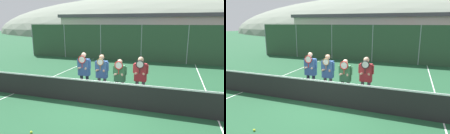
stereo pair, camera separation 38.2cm
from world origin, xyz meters
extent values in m
plane|color=#1E4C2D|center=(0.00, 0.00, 0.00)|extent=(120.00, 120.00, 0.00)
ellipsoid|color=gray|center=(0.00, 56.58, 0.00)|extent=(111.03, 61.68, 21.59)
cube|color=beige|center=(0.53, 17.20, 1.83)|extent=(22.35, 5.00, 3.65)
cube|color=#4C4C51|center=(0.53, 17.20, 3.83)|extent=(22.85, 5.50, 0.36)
cylinder|color=gray|center=(-10.39, 9.17, 1.46)|extent=(0.06, 0.06, 2.92)
cylinder|color=gray|center=(-6.93, 9.17, 1.46)|extent=(0.06, 0.06, 2.92)
cylinder|color=gray|center=(-3.46, 9.17, 1.46)|extent=(0.06, 0.06, 2.92)
cylinder|color=gray|center=(0.00, 9.17, 1.46)|extent=(0.06, 0.06, 2.92)
cylinder|color=gray|center=(3.46, 9.17, 1.46)|extent=(0.06, 0.06, 2.92)
cube|color=#2D4C33|center=(0.00, 9.17, 1.46)|extent=(20.78, 0.02, 2.92)
cube|color=black|center=(0.00, 0.00, 0.46)|extent=(10.82, 0.02, 0.91)
cube|color=white|center=(0.00, 0.00, 0.94)|extent=(10.82, 0.03, 0.06)
cube|color=white|center=(-4.09, 3.00, 0.00)|extent=(0.05, 16.00, 0.01)
cube|color=white|center=(4.09, 3.00, 0.00)|extent=(0.05, 16.00, 0.01)
cylinder|color=#232838|center=(-1.14, 0.79, 0.45)|extent=(0.13, 0.13, 0.90)
cylinder|color=#232838|center=(-0.87, 0.79, 0.45)|extent=(0.13, 0.13, 0.90)
cube|color=#335693|center=(-1.00, 0.79, 1.26)|extent=(0.48, 0.22, 0.71)
sphere|color=#DBB293|center=(-1.00, 0.79, 1.77)|extent=(0.20, 0.20, 0.20)
cylinder|color=#335693|center=(-1.27, 0.79, 1.40)|extent=(0.08, 0.08, 0.35)
cylinder|color=#335693|center=(-0.73, 0.79, 1.40)|extent=(0.08, 0.08, 0.35)
cylinder|color=#DBB293|center=(-1.12, 0.70, 1.24)|extent=(0.16, 0.27, 0.08)
cylinder|color=#DBB293|center=(-0.88, 0.70, 1.24)|extent=(0.16, 0.27, 0.08)
cylinder|color=red|center=(-1.00, 0.61, 1.36)|extent=(0.03, 0.03, 0.20)
torus|color=red|center=(-1.00, 0.61, 1.61)|extent=(0.33, 0.04, 0.33)
cylinder|color=silver|center=(-1.00, 0.61, 1.61)|extent=(0.27, 0.00, 0.27)
cylinder|color=#56565B|center=(-0.30, 0.73, 0.44)|extent=(0.13, 0.13, 0.88)
cylinder|color=#56565B|center=(-0.05, 0.73, 0.44)|extent=(0.13, 0.13, 0.88)
cube|color=#335693|center=(-0.18, 0.73, 1.23)|extent=(0.46, 0.22, 0.70)
sphere|color=tan|center=(-0.18, 0.73, 1.73)|extent=(0.21, 0.21, 0.21)
cylinder|color=#335693|center=(-0.43, 0.73, 1.37)|extent=(0.08, 0.08, 0.34)
cylinder|color=#335693|center=(0.08, 0.73, 1.37)|extent=(0.08, 0.08, 0.34)
cylinder|color=tan|center=(-0.29, 0.64, 1.22)|extent=(0.16, 0.27, 0.08)
cylinder|color=tan|center=(-0.06, 0.64, 1.22)|extent=(0.16, 0.27, 0.08)
cylinder|color=#936033|center=(-0.18, 0.55, 1.34)|extent=(0.03, 0.03, 0.20)
torus|color=#936033|center=(-0.18, 0.55, 1.57)|extent=(0.29, 0.03, 0.29)
cylinder|color=silver|center=(-0.18, 0.55, 1.57)|extent=(0.24, 0.00, 0.24)
cylinder|color=black|center=(0.48, 0.68, 0.41)|extent=(0.13, 0.13, 0.81)
cylinder|color=black|center=(0.71, 0.68, 0.41)|extent=(0.13, 0.13, 0.81)
cube|color=#337047|center=(0.60, 0.68, 1.14)|extent=(0.43, 0.22, 0.64)
sphere|color=#DBB293|center=(0.60, 0.68, 1.60)|extent=(0.19, 0.19, 0.19)
cylinder|color=#337047|center=(0.35, 0.68, 1.26)|extent=(0.08, 0.08, 0.31)
cylinder|color=#337047|center=(0.84, 0.68, 1.26)|extent=(0.08, 0.08, 0.31)
cylinder|color=#DBB293|center=(0.49, 0.59, 1.12)|extent=(0.16, 0.27, 0.08)
cylinder|color=#DBB293|center=(0.70, 0.59, 1.12)|extent=(0.16, 0.27, 0.08)
cylinder|color=red|center=(0.60, 0.50, 1.24)|extent=(0.03, 0.03, 0.20)
torus|color=red|center=(0.60, 0.50, 1.49)|extent=(0.33, 0.04, 0.33)
cylinder|color=silver|center=(0.60, 0.50, 1.49)|extent=(0.27, 0.00, 0.27)
cylinder|color=#56565B|center=(1.27, 0.75, 0.44)|extent=(0.13, 0.13, 0.88)
cylinder|color=#56565B|center=(1.53, 0.75, 0.44)|extent=(0.13, 0.13, 0.88)
cube|color=maroon|center=(1.40, 0.75, 1.22)|extent=(0.46, 0.22, 0.69)
sphere|color=tan|center=(1.40, 0.75, 1.72)|extent=(0.22, 0.22, 0.22)
cylinder|color=maroon|center=(1.14, 0.75, 1.36)|extent=(0.08, 0.08, 0.34)
cylinder|color=maroon|center=(1.66, 0.75, 1.36)|extent=(0.08, 0.08, 0.34)
cylinder|color=tan|center=(1.29, 0.66, 1.21)|extent=(0.16, 0.27, 0.08)
cylinder|color=tan|center=(1.52, 0.66, 1.21)|extent=(0.16, 0.27, 0.08)
cylinder|color=black|center=(1.40, 0.57, 1.33)|extent=(0.03, 0.03, 0.20)
torus|color=black|center=(1.40, 0.57, 1.57)|extent=(0.32, 0.03, 0.32)
cylinder|color=silver|center=(1.40, 0.57, 1.57)|extent=(0.26, 0.00, 0.26)
cube|color=black|center=(-5.35, 12.69, 0.72)|extent=(4.35, 1.83, 0.84)
cube|color=#2D3842|center=(-5.35, 12.69, 1.48)|extent=(2.39, 1.69, 0.68)
cylinder|color=black|center=(-3.94, 11.75, 0.30)|extent=(0.60, 0.16, 0.60)
cylinder|color=black|center=(-3.94, 13.63, 0.30)|extent=(0.60, 0.16, 0.60)
cylinder|color=black|center=(-6.76, 11.75, 0.30)|extent=(0.60, 0.16, 0.60)
cylinder|color=black|center=(-6.76, 13.63, 0.30)|extent=(0.60, 0.16, 0.60)
cube|color=navy|center=(-0.64, 12.58, 0.73)|extent=(4.23, 1.70, 0.86)
cube|color=#2D3842|center=(-0.64, 12.58, 1.51)|extent=(2.33, 1.57, 0.70)
cylinder|color=black|center=(0.74, 11.71, 0.30)|extent=(0.60, 0.16, 0.60)
cylinder|color=black|center=(0.74, 13.45, 0.30)|extent=(0.60, 0.16, 0.60)
cylinder|color=black|center=(-2.02, 11.71, 0.30)|extent=(0.60, 0.16, 0.60)
cylinder|color=black|center=(-2.02, 13.45, 0.30)|extent=(0.60, 0.16, 0.60)
cube|color=maroon|center=(4.22, 12.51, 0.72)|extent=(4.65, 1.89, 0.84)
cube|color=#2D3842|center=(4.22, 12.51, 1.49)|extent=(2.56, 1.74, 0.69)
cylinder|color=black|center=(5.73, 11.55, 0.30)|extent=(0.60, 0.16, 0.60)
cylinder|color=black|center=(5.73, 13.48, 0.30)|extent=(0.60, 0.16, 0.60)
cylinder|color=black|center=(2.71, 11.55, 0.30)|extent=(0.60, 0.16, 0.60)
cylinder|color=black|center=(2.71, 13.48, 0.30)|extent=(0.60, 0.16, 0.60)
sphere|color=#CCDB33|center=(-1.14, -2.47, 0.03)|extent=(0.07, 0.07, 0.07)
camera|label=1|loc=(2.63, -6.66, 3.10)|focal=32.00mm
camera|label=2|loc=(2.99, -6.54, 3.10)|focal=32.00mm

